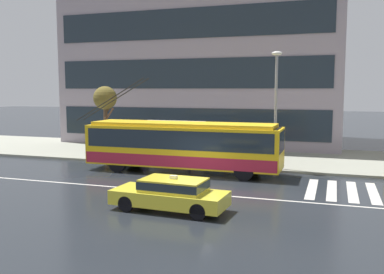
% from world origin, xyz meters
% --- Properties ---
extents(ground_plane, '(160.00, 160.00, 0.00)m').
position_xyz_m(ground_plane, '(0.00, 0.00, 0.00)').
color(ground_plane, '#22262B').
extents(sidewalk_slab, '(80.00, 10.00, 0.14)m').
position_xyz_m(sidewalk_slab, '(0.00, 9.94, 0.07)').
color(sidewalk_slab, gray).
rests_on(sidewalk_slab, ground_plane).
extents(crosswalk_stripe_edge_near, '(0.44, 4.40, 0.01)m').
position_xyz_m(crosswalk_stripe_edge_near, '(5.59, 1.47, 0.00)').
color(crosswalk_stripe_edge_near, beige).
rests_on(crosswalk_stripe_edge_near, ground_plane).
extents(crosswalk_stripe_inner_a, '(0.44, 4.40, 0.01)m').
position_xyz_m(crosswalk_stripe_inner_a, '(6.49, 1.47, 0.00)').
color(crosswalk_stripe_inner_a, beige).
rests_on(crosswalk_stripe_inner_a, ground_plane).
extents(crosswalk_stripe_center, '(0.44, 4.40, 0.01)m').
position_xyz_m(crosswalk_stripe_center, '(7.39, 1.47, 0.00)').
color(crosswalk_stripe_center, beige).
rests_on(crosswalk_stripe_center, ground_plane).
extents(crosswalk_stripe_inner_b, '(0.44, 4.40, 0.01)m').
position_xyz_m(crosswalk_stripe_inner_b, '(8.29, 1.47, 0.00)').
color(crosswalk_stripe_inner_b, beige).
rests_on(crosswalk_stripe_inner_b, ground_plane).
extents(lane_centre_line, '(72.00, 0.14, 0.01)m').
position_xyz_m(lane_centre_line, '(0.00, -1.20, 0.00)').
color(lane_centre_line, silver).
rests_on(lane_centre_line, ground_plane).
extents(trolleybus, '(12.23, 2.57, 5.36)m').
position_xyz_m(trolleybus, '(-1.59, 3.34, 1.57)').
color(trolleybus, yellow).
rests_on(trolleybus, ground_plane).
extents(taxi_oncoming_near, '(4.58, 1.98, 1.39)m').
position_xyz_m(taxi_oncoming_near, '(0.60, -4.12, 0.70)').
color(taxi_oncoming_near, yellow).
rests_on(taxi_oncoming_near, ground_plane).
extents(bus_shelter, '(4.15, 1.53, 2.47)m').
position_xyz_m(bus_shelter, '(-3.63, 7.19, 1.96)').
color(bus_shelter, gray).
rests_on(bus_shelter, sidewalk_slab).
extents(pedestrian_at_shelter, '(1.12, 1.12, 1.88)m').
position_xyz_m(pedestrian_at_shelter, '(0.04, 6.53, 1.62)').
color(pedestrian_at_shelter, '#28242E').
rests_on(pedestrian_at_shelter, sidewalk_slab).
extents(pedestrian_approaching_curb, '(1.53, 1.53, 1.97)m').
position_xyz_m(pedestrian_approaching_curb, '(-2.01, 5.75, 1.76)').
color(pedestrian_approaching_curb, navy).
rests_on(pedestrian_approaching_curb, sidewalk_slab).
extents(pedestrian_walking_past, '(1.35, 1.35, 2.02)m').
position_xyz_m(pedestrian_walking_past, '(-5.42, 6.08, 1.74)').
color(pedestrian_walking_past, '#2E2650').
rests_on(pedestrian_walking_past, sidewalk_slab).
extents(street_lamp, '(0.60, 0.32, 6.69)m').
position_xyz_m(street_lamp, '(3.29, 5.47, 4.10)').
color(street_lamp, gray).
rests_on(street_lamp, sidewalk_slab).
extents(street_tree_bare, '(1.76, 1.69, 4.79)m').
position_xyz_m(street_tree_bare, '(-9.24, 8.10, 3.94)').
color(street_tree_bare, brown).
rests_on(street_tree_bare, sidewalk_slab).
extents(office_tower_corner_left, '(23.53, 13.73, 19.57)m').
position_xyz_m(office_tower_corner_left, '(-4.56, 19.05, 9.80)').
color(office_tower_corner_left, '#9A8E9B').
rests_on(office_tower_corner_left, ground_plane).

